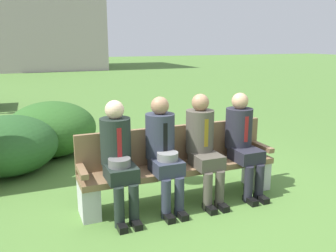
# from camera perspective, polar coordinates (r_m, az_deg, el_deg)

# --- Properties ---
(ground_plane) EXTENTS (80.00, 80.00, 0.00)m
(ground_plane) POSITION_cam_1_polar(r_m,az_deg,el_deg) (4.59, 4.19, -11.23)
(ground_plane) COLOR #4E7733
(park_bench) EXTENTS (2.44, 0.44, 0.90)m
(park_bench) POSITION_cam_1_polar(r_m,az_deg,el_deg) (4.38, 1.70, -6.19)
(park_bench) COLOR brown
(park_bench) RESTS_ON ground
(seated_man_leftmost) EXTENTS (0.34, 0.72, 1.29)m
(seated_man_leftmost) POSITION_cam_1_polar(r_m,az_deg,el_deg) (3.93, -8.02, -4.38)
(seated_man_leftmost) COLOR #1E2823
(seated_man_leftmost) RESTS_ON ground
(seated_man_centerleft) EXTENTS (0.34, 0.72, 1.30)m
(seated_man_centerleft) POSITION_cam_1_polar(r_m,az_deg,el_deg) (4.08, -0.79, -3.49)
(seated_man_centerleft) COLOR #2D3342
(seated_man_centerleft) RESTS_ON ground
(seated_man_centerright) EXTENTS (0.34, 0.72, 1.30)m
(seated_man_centerright) POSITION_cam_1_polar(r_m,az_deg,el_deg) (4.30, 5.62, -2.61)
(seated_man_centerright) COLOR #4C473D
(seated_man_centerright) RESTS_ON ground
(seated_man_rightmost) EXTENTS (0.34, 0.72, 1.29)m
(seated_man_rightmost) POSITION_cam_1_polar(r_m,az_deg,el_deg) (4.58, 11.84, -1.94)
(seated_man_rightmost) COLOR #23232D
(seated_man_rightmost) RESTS_ON ground
(shrub_near_bench) EXTENTS (1.39, 1.28, 0.87)m
(shrub_near_bench) POSITION_cam_1_polar(r_m,az_deg,el_deg) (5.68, -24.21, -2.83)
(shrub_near_bench) COLOR #275425
(shrub_near_bench) RESTS_ON ground
(shrub_mid_lawn) EXTENTS (1.49, 1.36, 0.93)m
(shrub_mid_lawn) POSITION_cam_1_polar(r_m,az_deg,el_deg) (6.33, -18.17, -0.44)
(shrub_mid_lawn) COLOR #2D5D23
(shrub_mid_lawn) RESTS_ON ground
(shrub_far_lawn) EXTENTS (0.85, 0.78, 0.53)m
(shrub_far_lawn) POSITION_cam_1_polar(r_m,az_deg,el_deg) (6.45, -16.99, -1.92)
(shrub_far_lawn) COLOR #357C26
(shrub_far_lawn) RESTS_ON ground
(building_backdrop) EXTENTS (11.71, 7.60, 9.09)m
(building_backdrop) POSITION_cam_1_polar(r_m,az_deg,el_deg) (27.25, -23.80, 18.02)
(building_backdrop) COLOR #BAA3AC
(building_backdrop) RESTS_ON ground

